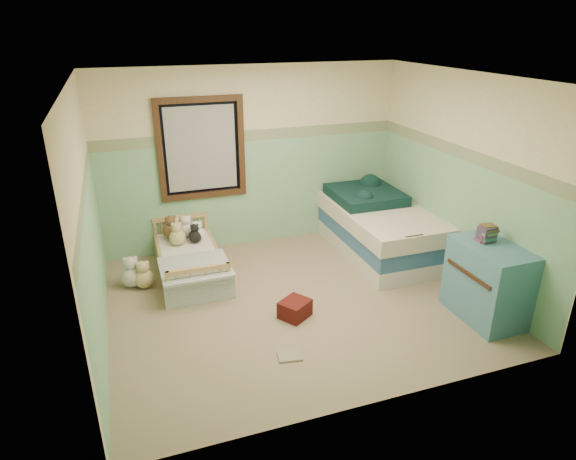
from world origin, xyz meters
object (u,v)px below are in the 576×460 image
object	(u,v)px
plush_floor_cream	(132,276)
dresser	(488,282)
plush_floor_tan	(144,279)
red_pillow	(295,309)
twin_bed_frame	(376,242)
toddler_bed_frame	(191,268)
floor_book	(290,356)

from	to	relation	value
plush_floor_cream	dresser	bearing A→B (deg)	-28.63
plush_floor_tan	plush_floor_cream	bearing A→B (deg)	149.45
dresser	red_pillow	size ratio (longest dim) A/B	2.76
plush_floor_cream	twin_bed_frame	bearing A→B (deg)	-0.51
plush_floor_cream	plush_floor_tan	distance (m)	0.16
toddler_bed_frame	floor_book	bearing A→B (deg)	-72.48
toddler_bed_frame	plush_floor_tan	world-z (taller)	plush_floor_tan
toddler_bed_frame	plush_floor_tan	distance (m)	0.61
dresser	red_pillow	bearing A→B (deg)	160.92
toddler_bed_frame	dresser	bearing A→B (deg)	-35.29
red_pillow	twin_bed_frame	bearing A→B (deg)	36.88
toddler_bed_frame	twin_bed_frame	bearing A→B (deg)	-2.28
plush_floor_cream	plush_floor_tan	bearing A→B (deg)	-30.55
plush_floor_cream	floor_book	world-z (taller)	plush_floor_cream
plush_floor_tan	red_pillow	distance (m)	1.94
red_pillow	floor_book	xyz separation A→B (m)	(-0.29, -0.66, -0.09)
plush_floor_cream	red_pillow	bearing A→B (deg)	-38.07
twin_bed_frame	red_pillow	bearing A→B (deg)	-143.12
plush_floor_tan	twin_bed_frame	xyz separation A→B (m)	(3.19, 0.05, -0.01)
toddler_bed_frame	floor_book	distance (m)	2.12
red_pillow	dresser	bearing A→B (deg)	-19.08
twin_bed_frame	plush_floor_tan	bearing A→B (deg)	-179.12
twin_bed_frame	dresser	distance (m)	1.98
floor_book	red_pillow	bearing A→B (deg)	75.33
twin_bed_frame	toddler_bed_frame	bearing A→B (deg)	177.72
toddler_bed_frame	twin_bed_frame	xyz separation A→B (m)	(2.61, -0.10, 0.01)
dresser	twin_bed_frame	bearing A→B (deg)	98.06
plush_floor_tan	dresser	xyz separation A→B (m)	(3.47, -1.89, 0.31)
dresser	floor_book	xyz separation A→B (m)	(-2.24, 0.02, -0.41)
plush_floor_cream	dresser	xyz separation A→B (m)	(3.60, -1.97, 0.29)
twin_bed_frame	red_pillow	size ratio (longest dim) A/B	6.98
red_pillow	floor_book	bearing A→B (deg)	-113.82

